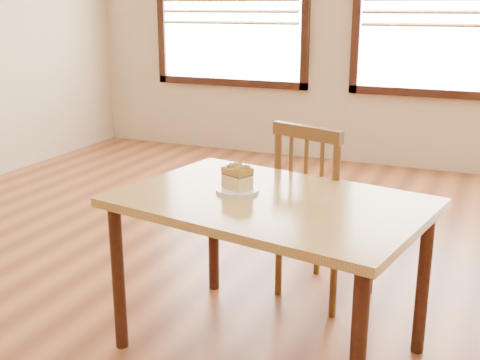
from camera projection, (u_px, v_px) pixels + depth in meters
The scene contains 4 objects.
cafe_table_main at pixel (270, 217), 2.67m from camera, with size 1.46×1.10×0.75m.
cafe_chair_main at pixel (322, 211), 3.23m from camera, with size 0.58×0.58×1.00m.
plate at pixel (237, 190), 2.74m from camera, with size 0.20×0.20×0.02m.
cake_slice at pixel (237, 177), 2.72m from camera, with size 0.15×0.13×0.12m.
Camera 1 is at (0.86, -2.04, 1.57)m, focal length 45.00 mm.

